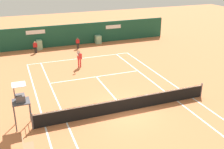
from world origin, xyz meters
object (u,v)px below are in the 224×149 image
object	(u,v)px
umpire_chair	(20,100)
player_on_baseline	(79,58)
ball_kid_right_post	(35,46)
tennis_ball_by_sideline	(101,84)
player_bench	(27,148)
tennis_ball_mid_court	(118,56)
tennis_ball_near_service_line	(125,57)
ball_kid_centre_post	(78,42)

from	to	relation	value
umpire_chair	player_on_baseline	xyz separation A→B (m)	(5.75, 8.65, -0.85)
ball_kid_right_post	tennis_ball_by_sideline	bearing A→B (deg)	114.79
player_bench	ball_kid_right_post	world-z (taller)	ball_kid_right_post
tennis_ball_mid_court	player_bench	bearing A→B (deg)	-127.93
player_bench	tennis_ball_by_sideline	world-z (taller)	player_bench
tennis_ball_near_service_line	tennis_ball_by_sideline	bearing A→B (deg)	-129.22
player_on_baseline	tennis_ball_mid_court	distance (m)	5.01
umpire_chair	tennis_ball_mid_court	size ratio (longest dim) A/B	40.57
player_bench	ball_kid_centre_post	xyz separation A→B (m)	(7.18, 17.74, 0.22)
umpire_chair	ball_kid_centre_post	distance (m)	16.38
umpire_chair	tennis_ball_by_sideline	distance (m)	7.84
ball_kid_right_post	tennis_ball_by_sideline	size ratio (longest dim) A/B	19.44
umpire_chair	ball_kid_right_post	distance (m)	14.93
ball_kid_centre_post	tennis_ball_by_sideline	xyz separation A→B (m)	(-0.77, -10.50, -0.70)
umpire_chair	tennis_ball_near_service_line	size ratio (longest dim) A/B	40.57
player_bench	tennis_ball_mid_court	distance (m)	16.95
ball_kid_centre_post	umpire_chair	bearing A→B (deg)	72.11
player_on_baseline	tennis_ball_by_sideline	bearing A→B (deg)	96.58
ball_kid_centre_post	ball_kid_right_post	world-z (taller)	ball_kid_right_post
tennis_ball_by_sideline	tennis_ball_mid_court	bearing A→B (deg)	56.82
tennis_ball_near_service_line	tennis_ball_mid_court	bearing A→B (deg)	133.25
ball_kid_centre_post	tennis_ball_by_sideline	world-z (taller)	ball_kid_centre_post
ball_kid_right_post	player_on_baseline	bearing A→B (deg)	122.97
player_on_baseline	tennis_ball_by_sideline	xyz separation A→B (m)	(0.63, -4.45, -0.91)
tennis_ball_mid_court	tennis_ball_near_service_line	bearing A→B (deg)	-46.75
tennis_ball_by_sideline	ball_kid_centre_post	bearing A→B (deg)	85.81
player_bench	tennis_ball_by_sideline	size ratio (longest dim) A/B	18.06
tennis_ball_mid_court	tennis_ball_by_sideline	world-z (taller)	same
player_bench	ball_kid_centre_post	distance (m)	19.14
umpire_chair	tennis_ball_near_service_line	distance (m)	14.75
umpire_chair	tennis_ball_by_sideline	bearing A→B (deg)	123.31
tennis_ball_near_service_line	tennis_ball_mid_court	distance (m)	0.78
umpire_chair	tennis_ball_by_sideline	size ratio (longest dim) A/B	40.57
player_on_baseline	ball_kid_centre_post	bearing A→B (deg)	-104.42
tennis_ball_mid_court	tennis_ball_by_sideline	size ratio (longest dim) A/B	1.00
ball_kid_centre_post	tennis_ball_near_service_line	bearing A→B (deg)	135.44
player_bench	tennis_ball_near_service_line	distance (m)	16.85
tennis_ball_by_sideline	player_bench	bearing A→B (deg)	-131.53
ball_kid_right_post	tennis_ball_mid_court	world-z (taller)	ball_kid_right_post
ball_kid_right_post	player_bench	bearing A→B (deg)	86.30
tennis_ball_near_service_line	player_bench	bearing A→B (deg)	-130.54
player_on_baseline	tennis_ball_mid_court	size ratio (longest dim) A/B	26.78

